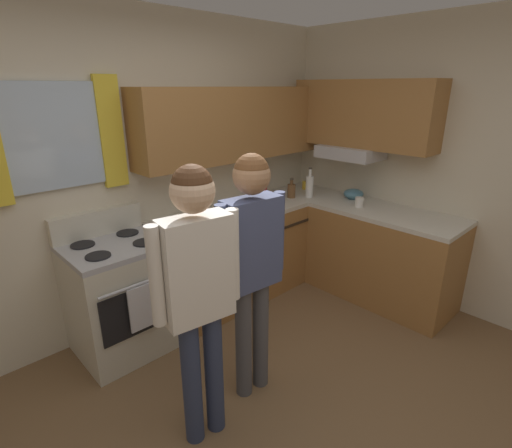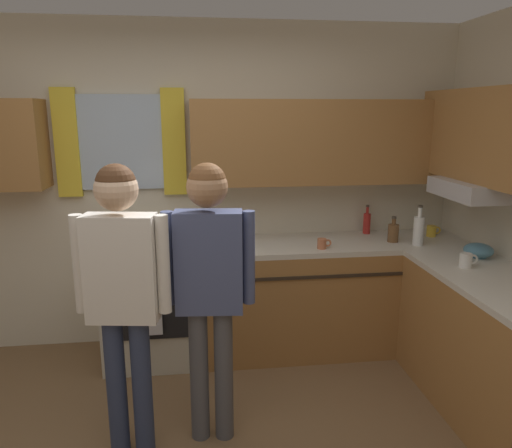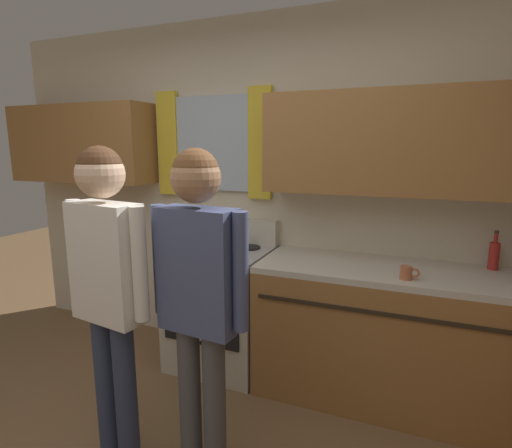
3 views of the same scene
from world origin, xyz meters
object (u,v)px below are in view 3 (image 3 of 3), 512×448
object	(u,v)px
cup_terracotta	(407,273)
adult_in_plaid	(199,283)
adult_left	(108,275)
stove_oven	(221,305)
bottle_sauce_red	(494,255)

from	to	relation	value
cup_terracotta	adult_in_plaid	size ratio (longest dim) A/B	0.07
adult_left	adult_in_plaid	xyz separation A→B (m)	(0.46, 0.07, -0.01)
stove_oven	adult_left	world-z (taller)	adult_left
cup_terracotta	bottle_sauce_red	bearing A→B (deg)	39.77
stove_oven	adult_in_plaid	size ratio (longest dim) A/B	0.67
cup_terracotta	adult_in_plaid	bearing A→B (deg)	-135.89
bottle_sauce_red	adult_left	xyz separation A→B (m)	(-1.83, -1.33, 0.05)
adult_left	adult_in_plaid	world-z (taller)	adult_left
stove_oven	cup_terracotta	xyz separation A→B (m)	(1.30, -0.20, 0.47)
stove_oven	adult_left	size ratio (longest dim) A/B	0.66
stove_oven	bottle_sauce_red	size ratio (longest dim) A/B	4.48
bottle_sauce_red	cup_terracotta	xyz separation A→B (m)	(-0.49, -0.41, -0.05)
adult_left	adult_in_plaid	distance (m)	0.47
cup_terracotta	adult_left	xyz separation A→B (m)	(-1.34, -0.92, 0.10)
stove_oven	cup_terracotta	world-z (taller)	stove_oven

